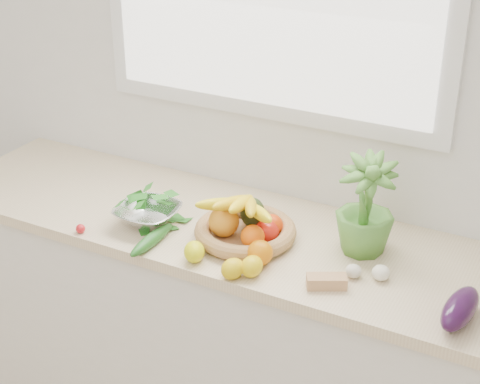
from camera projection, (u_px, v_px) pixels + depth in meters
The scene contains 18 objects.
back_wall at pixel (270, 76), 2.56m from camera, with size 4.50×0.02×2.70m, color white.
counter_cabinet at pixel (231, 335), 2.74m from camera, with size 2.20×0.58×0.86m, color silver.
countertop at pixel (230, 231), 2.53m from camera, with size 2.24×0.62×0.04m, color beige.
orange_loose at pixel (260, 253), 2.29m from camera, with size 0.08×0.08×0.08m, color orange.
lemon_a at pixel (252, 266), 2.23m from camera, with size 0.06×0.08×0.06m, color #E2BC0C.
lemon_b at pixel (233, 269), 2.22m from camera, with size 0.06×0.08×0.06m, color #DBB50B.
lemon_c at pixel (194, 252), 2.31m from camera, with size 0.07×0.08×0.07m, color #DEE00C.
apple at pixel (266, 232), 2.40m from camera, with size 0.08×0.08×0.08m, color red.
ginger at pixel (327, 282), 2.18m from camera, with size 0.12×0.05×0.04m, color tan.
garlic_a at pixel (353, 271), 2.23m from camera, with size 0.05×0.05×0.04m, color silver.
garlic_b at pixel (381, 273), 2.22m from camera, with size 0.06×0.06×0.05m, color white.
garlic_c at pixel (253, 246), 2.36m from camera, with size 0.05×0.05×0.04m, color silver.
eggplant at pixel (460, 309), 2.02m from camera, with size 0.08×0.21×0.09m, color #2A0D31.
cucumber at pixel (152, 240), 2.40m from camera, with size 0.04×0.23×0.04m, color #1B5A1A.
radish at pixel (80, 229), 2.47m from camera, with size 0.03×0.03×0.03m, color red.
potted_herb at pixel (366, 206), 2.31m from camera, with size 0.19×0.19×0.34m, color #4F8C33.
fruit_basket at pixel (244, 225), 2.42m from camera, with size 0.39×0.39×0.18m.
colander_with_spinach at pixel (147, 210), 2.51m from camera, with size 0.22×0.22×0.12m.
Camera 1 is at (1.06, 0.02, 2.14)m, focal length 55.00 mm.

